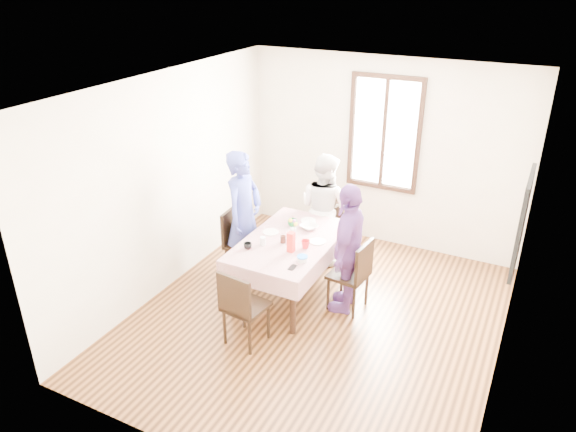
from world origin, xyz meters
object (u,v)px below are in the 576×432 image
at_px(chair_far, 324,228).
at_px(person_right, 348,248).
at_px(chair_right, 348,274).
at_px(person_left, 244,216).
at_px(chair_near, 246,306).
at_px(chair_left, 243,244).
at_px(person_far, 324,208).
at_px(dining_table, 290,267).

bearing_deg(chair_far, person_right, 125.60).
bearing_deg(chair_right, person_left, 92.52).
bearing_deg(chair_right, chair_near, 151.94).
relative_size(chair_left, chair_right, 1.00).
height_order(chair_right, person_right, person_right).
distance_m(chair_near, person_right, 1.37).
bearing_deg(person_left, person_far, -37.32).
bearing_deg(chair_near, person_left, 128.13).
xyz_separation_m(dining_table, person_right, (0.73, 0.05, 0.42)).
bearing_deg(person_left, chair_left, 92.05).
distance_m(chair_left, person_left, 0.41).
distance_m(chair_far, person_far, 0.31).
xyz_separation_m(chair_near, person_right, (0.73, 1.10, 0.34)).
bearing_deg(person_right, chair_left, -99.09).
height_order(chair_left, person_right, person_right).
relative_size(chair_left, person_left, 0.53).
relative_size(person_left, person_right, 1.08).
bearing_deg(chair_near, chair_far, 96.73).
xyz_separation_m(chair_left, person_far, (0.75, 0.89, 0.31)).
distance_m(chair_far, person_left, 1.24).
height_order(chair_far, person_far, person_far).
bearing_deg(chair_right, chair_left, 92.57).
bearing_deg(person_far, chair_far, -74.58).
xyz_separation_m(dining_table, person_far, (0.00, 1.04, 0.39)).
height_order(person_left, person_far, person_left).
relative_size(chair_far, person_right, 0.57).
height_order(dining_table, chair_left, chair_left).
bearing_deg(dining_table, person_far, 90.00).
bearing_deg(chair_right, chair_far, 42.96).
xyz_separation_m(chair_right, person_far, (-0.75, 0.99, 0.31)).
height_order(chair_left, person_far, person_far).
relative_size(dining_table, chair_far, 1.69).
height_order(dining_table, person_right, person_right).
distance_m(chair_right, person_right, 0.35).
xyz_separation_m(chair_far, person_far, (0.00, -0.02, 0.31)).
distance_m(dining_table, chair_far, 1.06).
height_order(chair_left, chair_far, same).
height_order(chair_far, person_right, person_right).
bearing_deg(person_left, chair_right, -91.65).
xyz_separation_m(chair_right, person_left, (-1.48, 0.10, 0.41)).
relative_size(chair_right, person_right, 0.57).
relative_size(chair_near, person_far, 0.60).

